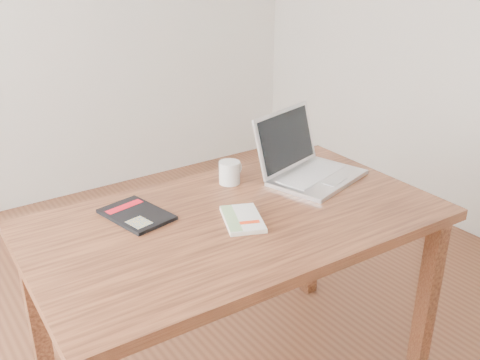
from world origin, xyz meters
TOP-DOWN VIEW (x-y plane):
  - room at (-0.07, 0.00)m, footprint 4.04×4.04m
  - desk at (0.14, -0.16)m, footprint 1.44×0.85m
  - white_guidebook at (0.12, -0.20)m, footprint 0.19×0.23m
  - black_guidebook at (-0.15, 0.04)m, footprint 0.21×0.27m
  - laptop at (0.56, -0.03)m, footprint 0.44×0.41m
  - coffee_mug at (0.27, 0.09)m, footprint 0.12×0.08m

SIDE VIEW (x-z plane):
  - desk at x=0.14m, z-range 0.29..1.04m
  - black_guidebook at x=-0.15m, z-range 0.75..0.76m
  - white_guidebook at x=0.12m, z-range 0.75..0.77m
  - coffee_mug at x=0.27m, z-range 0.75..0.84m
  - laptop at x=0.56m, z-range 0.68..0.93m
  - room at x=-0.07m, z-range 0.01..2.71m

